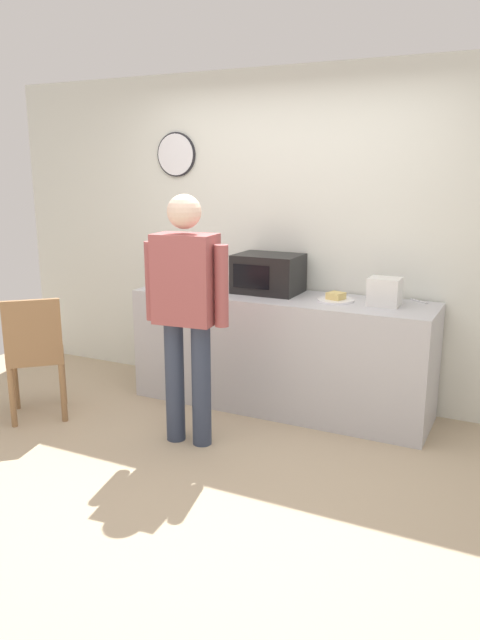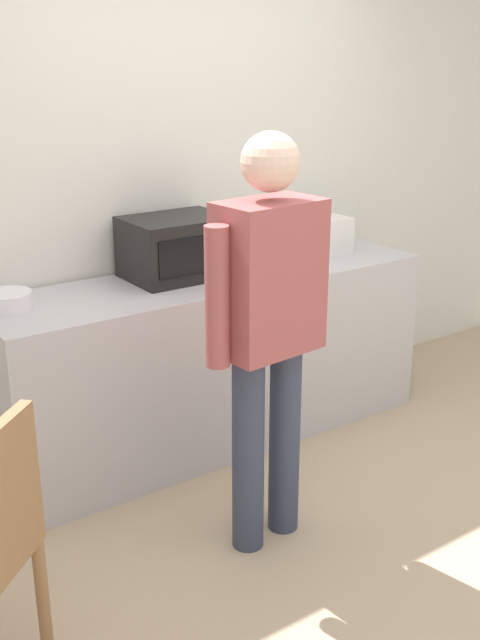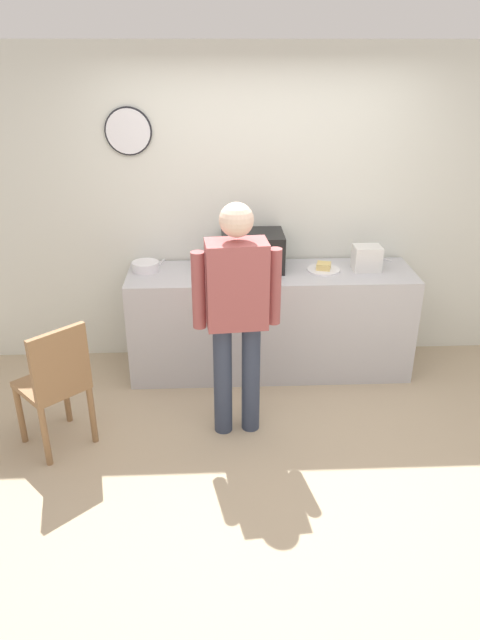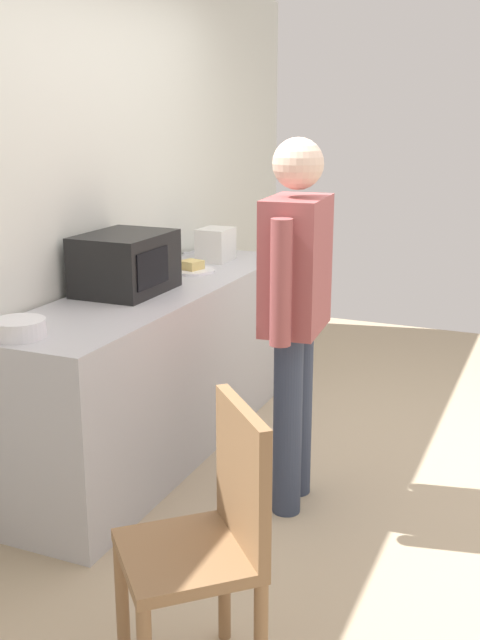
# 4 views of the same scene
# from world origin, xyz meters

# --- Properties ---
(ground_plane) EXTENTS (6.00, 6.00, 0.00)m
(ground_plane) POSITION_xyz_m (0.00, 0.00, 0.00)
(ground_plane) COLOR tan
(back_wall) EXTENTS (5.40, 0.13, 2.60)m
(back_wall) POSITION_xyz_m (-0.00, 1.60, 1.30)
(back_wall) COLOR silver
(back_wall) RESTS_ON ground_plane
(kitchen_counter) EXTENTS (2.33, 0.62, 0.89)m
(kitchen_counter) POSITION_xyz_m (0.06, 1.22, 0.45)
(kitchen_counter) COLOR #B7B7BC
(kitchen_counter) RESTS_ON ground_plane
(microwave) EXTENTS (0.50, 0.39, 0.30)m
(microwave) POSITION_xyz_m (-0.09, 1.31, 1.04)
(microwave) COLOR black
(microwave) RESTS_ON kitchen_counter
(sandwich_plate) EXTENTS (0.27, 0.27, 0.07)m
(sandwich_plate) POSITION_xyz_m (0.49, 1.23, 0.91)
(sandwich_plate) COLOR white
(sandwich_plate) RESTS_ON kitchen_counter
(salad_bowl) EXTENTS (0.22, 0.22, 0.08)m
(salad_bowl) POSITION_xyz_m (-0.96, 1.29, 0.93)
(salad_bowl) COLOR white
(salad_bowl) RESTS_ON kitchen_counter
(toaster) EXTENTS (0.22, 0.18, 0.20)m
(toaster) POSITION_xyz_m (0.84, 1.24, 0.99)
(toaster) COLOR silver
(toaster) RESTS_ON kitchen_counter
(fork_utensil) EXTENTS (0.15, 0.12, 0.01)m
(fork_utensil) POSITION_xyz_m (1.04, 1.48, 0.90)
(fork_utensil) COLOR silver
(fork_utensil) RESTS_ON kitchen_counter
(spoon_utensil) EXTENTS (0.06, 0.17, 0.01)m
(spoon_utensil) POSITION_xyz_m (-0.84, 1.49, 0.90)
(spoon_utensil) COLOR silver
(spoon_utensil) RESTS_ON kitchen_counter
(person_standing) EXTENTS (0.59, 0.27, 1.69)m
(person_standing) POSITION_xyz_m (-0.25, 0.34, 0.99)
(person_standing) COLOR #313A4F
(person_standing) RESTS_ON ground_plane
(wooden_chair) EXTENTS (0.57, 0.57, 0.94)m
(wooden_chair) POSITION_xyz_m (-1.47, 0.19, 0.52)
(wooden_chair) COLOR olive
(wooden_chair) RESTS_ON ground_plane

